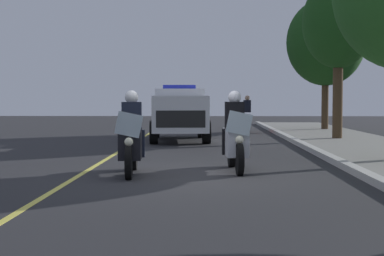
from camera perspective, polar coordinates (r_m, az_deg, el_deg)
The scene contains 9 objects.
ground_plane at distance 11.91m, azimuth -0.14°, elevation -4.59°, with size 80.00×80.00×0.00m, color #28282B.
curb_strip at distance 12.28m, azimuth 15.91°, elevation -4.12°, with size 48.00×0.24×0.15m, color #B7B5AD.
lane_stripe_center at distance 12.18m, azimuth -10.76°, elevation -4.46°, with size 48.00×0.12×0.01m, color #E0D14C.
police_motorcycle_lead_left at distance 12.00m, azimuth -5.93°, elevation -1.19°, with size 2.14×0.61×1.72m.
police_motorcycle_lead_right at distance 12.54m, azimuth 4.25°, elevation -1.01°, with size 2.14×0.61×1.72m.
police_suv at distance 21.55m, azimuth -1.24°, elevation 1.60°, with size 5.01×2.33×2.05m.
cyclist_background at distance 26.85m, azimuth 5.39°, elevation 1.36°, with size 1.76×0.34×1.69m.
tree_far_back at distance 22.27m, azimuth 14.07°, elevation 9.81°, with size 2.63×2.63×5.87m.
tree_behind_suv at distance 28.80m, azimuth 12.88°, elevation 8.13°, with size 3.70×3.70×6.20m.
Camera 1 is at (11.80, 0.34, 1.55)m, focal length 54.82 mm.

